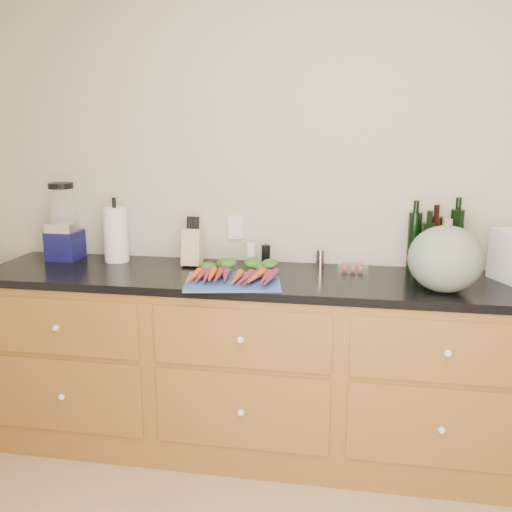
% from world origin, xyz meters
% --- Properties ---
extents(wall_back, '(4.10, 0.05, 2.60)m').
position_xyz_m(wall_back, '(0.00, 1.62, 1.30)').
color(wall_back, beige).
rests_on(wall_back, ground).
extents(cabinets, '(3.60, 0.64, 0.90)m').
position_xyz_m(cabinets, '(0.00, 1.30, 0.45)').
color(cabinets, brown).
rests_on(cabinets, ground).
extents(countertop, '(3.64, 0.62, 0.04)m').
position_xyz_m(countertop, '(0.00, 1.30, 0.92)').
color(countertop, black).
rests_on(countertop, cabinets).
extents(cutting_board, '(0.50, 0.41, 0.01)m').
position_xyz_m(cutting_board, '(-0.52, 1.14, 0.95)').
color(cutting_board, '#2C4FA1').
rests_on(cutting_board, countertop).
extents(carrots, '(0.41, 0.30, 0.06)m').
position_xyz_m(carrots, '(-0.52, 1.18, 0.98)').
color(carrots, '#C84917').
rests_on(carrots, cutting_board).
extents(squash, '(0.33, 0.33, 0.30)m').
position_xyz_m(squash, '(0.44, 1.17, 1.09)').
color(squash, '#586655').
rests_on(squash, countertop).
extents(blender_appliance, '(0.17, 0.17, 0.42)m').
position_xyz_m(blender_appliance, '(-1.53, 1.46, 1.12)').
color(blender_appliance, '#0F1148').
rests_on(blender_appliance, countertop).
extents(paper_towel, '(0.13, 0.13, 0.29)m').
position_xyz_m(paper_towel, '(-1.23, 1.46, 1.09)').
color(paper_towel, white).
rests_on(paper_towel, countertop).
extents(knife_block, '(0.10, 0.10, 0.19)m').
position_xyz_m(knife_block, '(-0.80, 1.44, 1.04)').
color(knife_block, tan).
rests_on(knife_block, countertop).
extents(grinder_salt, '(0.05, 0.05, 0.12)m').
position_xyz_m(grinder_salt, '(-0.49, 1.48, 1.00)').
color(grinder_salt, white).
rests_on(grinder_salt, countertop).
extents(grinder_pepper, '(0.05, 0.05, 0.11)m').
position_xyz_m(grinder_pepper, '(-0.41, 1.48, 1.00)').
color(grinder_pepper, black).
rests_on(grinder_pepper, countertop).
extents(canister_chrome, '(0.04, 0.04, 0.10)m').
position_xyz_m(canister_chrome, '(-0.13, 1.48, 0.99)').
color(canister_chrome, white).
rests_on(canister_chrome, countertop).
extents(tomato_box, '(0.15, 0.12, 0.07)m').
position_xyz_m(tomato_box, '(0.04, 1.47, 0.98)').
color(tomato_box, white).
rests_on(tomato_box, countertop).
extents(bottles, '(0.27, 0.14, 0.32)m').
position_xyz_m(bottles, '(0.43, 1.51, 1.09)').
color(bottles, black).
rests_on(bottles, countertop).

